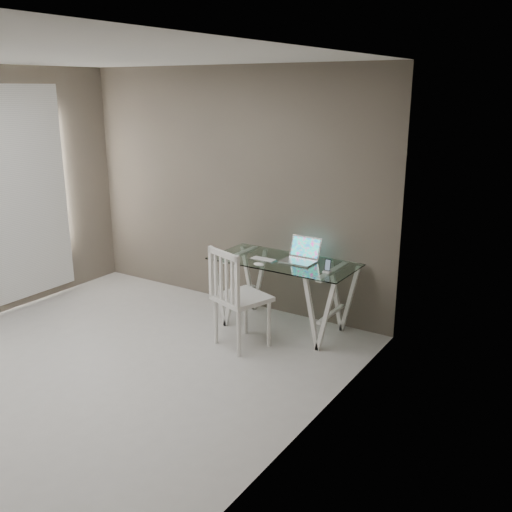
{
  "coord_description": "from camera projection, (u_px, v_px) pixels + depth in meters",
  "views": [
    {
      "loc": [
        3.71,
        -3.03,
        2.46
      ],
      "look_at": [
        0.78,
        1.55,
        0.85
      ],
      "focal_mm": 40.0,
      "sensor_mm": 36.0,
      "label": 1
    }
  ],
  "objects": [
    {
      "name": "room",
      "position": [
        67.0,
        183.0,
        4.62
      ],
      "size": [
        4.5,
        4.52,
        2.71
      ],
      "color": "#B6B4AF",
      "rests_on": "ground"
    },
    {
      "name": "desk",
      "position": [
        283.0,
        294.0,
        5.97
      ],
      "size": [
        1.5,
        0.7,
        0.75
      ],
      "color": "silver",
      "rests_on": "ground"
    },
    {
      "name": "chair",
      "position": [
        235.0,
        294.0,
        5.47
      ],
      "size": [
        0.58,
        0.58,
        1.01
      ],
      "rotation": [
        0.0,
        0.0,
        -0.32
      ],
      "color": "white",
      "rests_on": "ground"
    },
    {
      "name": "laptop",
      "position": [
        301.0,
        255.0,
        5.86
      ],
      "size": [
        0.34,
        0.32,
        0.23
      ],
      "color": "silver",
      "rests_on": "desk"
    },
    {
      "name": "keyboard",
      "position": [
        263.0,
        259.0,
        5.91
      ],
      "size": [
        0.27,
        0.12,
        0.01
      ],
      "primitive_type": "cube",
      "color": "silver",
      "rests_on": "desk"
    },
    {
      "name": "mouse",
      "position": [
        259.0,
        264.0,
        5.69
      ],
      "size": [
        0.12,
        0.07,
        0.04
      ],
      "primitive_type": "ellipsoid",
      "color": "white",
      "rests_on": "desk"
    },
    {
      "name": "phone_dock",
      "position": [
        327.0,
        269.0,
        5.49
      ],
      "size": [
        0.07,
        0.07,
        0.13
      ],
      "color": "white",
      "rests_on": "desk"
    }
  ]
}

